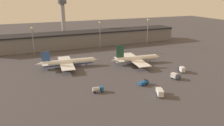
{
  "coord_description": "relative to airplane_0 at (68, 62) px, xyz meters",
  "views": [
    {
      "loc": [
        -58.46,
        -99.01,
        47.55
      ],
      "look_at": [
        -9.02,
        21.99,
        6.0
      ],
      "focal_mm": 35.0,
      "sensor_mm": 36.0,
      "label": 1
    }
  ],
  "objects": [
    {
      "name": "lamp_post_2",
      "position": [
        84.06,
        37.08,
        12.57
      ],
      "size": [
        1.8,
        1.8,
        25.13
      ],
      "color": "slate",
      "rests_on": "ground"
    },
    {
      "name": "service_vehicle_2",
      "position": [
        6.06,
        -45.25,
        -1.71
      ],
      "size": [
        5.45,
        2.62,
        2.91
      ],
      "rotation": [
        0.0,
        0.0,
        -0.02
      ],
      "color": "#195199",
      "rests_on": "ground"
    },
    {
      "name": "service_vehicle_4",
      "position": [
        53.63,
        -45.26,
        -1.55
      ],
      "size": [
        4.33,
        5.8,
        3.36
      ],
      "rotation": [
        0.0,
        0.0,
        -1.18
      ],
      "color": "#282D38",
      "rests_on": "ground"
    },
    {
      "name": "lamp_post_0",
      "position": [
        -19.1,
        37.08,
        11.54
      ],
      "size": [
        1.8,
        1.8,
        23.26
      ],
      "color": "slate",
      "rests_on": "ground"
    },
    {
      "name": "lamp_post_1",
      "position": [
        36.13,
        37.08,
        12.41
      ],
      "size": [
        1.8,
        1.8,
        24.83
      ],
      "color": "slate",
      "rests_on": "ground"
    },
    {
      "name": "service_vehicle_1",
      "position": [
        32.22,
        -45.96,
        -2.01
      ],
      "size": [
        6.39,
        3.88,
        2.94
      ],
      "rotation": [
        0.0,
        0.0,
        0.28
      ],
      "color": "#195199",
      "rests_on": "ground"
    },
    {
      "name": "terminal_building",
      "position": [
        33.06,
        58.68,
        3.48
      ],
      "size": [
        175.61,
        21.1,
        13.64
      ],
      "color": "slate",
      "rests_on": "ground"
    },
    {
      "name": "service_vehicle_0",
      "position": [
        64.89,
        -37.07,
        -1.38
      ],
      "size": [
        4.03,
        6.79,
        3.67
      ],
      "rotation": [
        0.0,
        0.0,
        1.29
      ],
      "color": "#282D38",
      "rests_on": "ground"
    },
    {
      "name": "airplane_1",
      "position": [
        46.53,
        -10.26,
        0.09
      ],
      "size": [
        37.93,
        36.1,
        14.2
      ],
      "rotation": [
        0.0,
        0.0,
        -0.08
      ],
      "color": "white",
      "rests_on": "ground"
    },
    {
      "name": "control_tower",
      "position": [
        15.74,
        97.67,
        22.26
      ],
      "size": [
        9.0,
        9.0,
        44.26
      ],
      "color": "#99999E",
      "rests_on": "ground"
    },
    {
      "name": "airplane_0",
      "position": [
        0.0,
        0.0,
        0.0
      ],
      "size": [
        42.16,
        32.58,
        11.85
      ],
      "rotation": [
        0.0,
        0.0,
        -0.08
      ],
      "color": "white",
      "rests_on": "ground"
    },
    {
      "name": "service_vehicle_3",
      "position": [
        32.75,
        -60.47,
        -1.43
      ],
      "size": [
        5.3,
        7.82,
        3.55
      ],
      "rotation": [
        0.0,
        0.0,
        1.16
      ],
      "color": "white",
      "rests_on": "ground"
    },
    {
      "name": "ground",
      "position": [
        33.06,
        -42.22,
        -3.4
      ],
      "size": [
        600.0,
        600.0,
        0.0
      ],
      "primitive_type": "plane",
      "color": "#423F44"
    }
  ]
}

